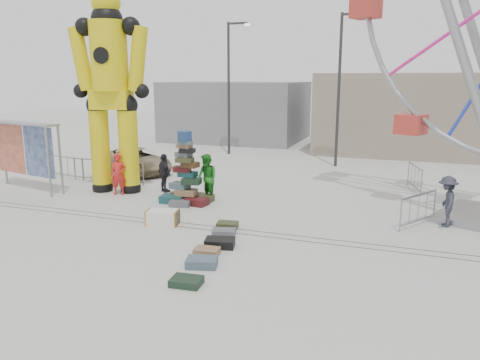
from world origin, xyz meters
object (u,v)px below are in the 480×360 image
(barricade_wheel_back, at_px, (415,178))
(suitcase_tower, at_px, (186,183))
(barricade_dummy_c, at_px, (121,174))
(parked_suv, at_px, (137,160))
(pedestrian_black, at_px, (164,173))
(lamp_post_left, at_px, (230,82))
(crash_test_dummy, at_px, (111,85))
(pedestrian_red, at_px, (118,174))
(lamp_post_right, at_px, (341,83))
(steamer_trunk, at_px, (163,218))
(banner_scaffold, at_px, (23,139))
(barricade_wheel_front, at_px, (418,210))
(barricade_dummy_a, at_px, (68,168))
(barricade_dummy_b, at_px, (92,170))
(pedestrian_green, at_px, (207,178))
(pedestrian_grey, at_px, (447,201))

(barricade_wheel_back, bearing_deg, suitcase_tower, -73.26)
(barricade_dummy_c, relative_size, parked_suv, 0.45)
(pedestrian_black, bearing_deg, lamp_post_left, -48.55)
(crash_test_dummy, relative_size, pedestrian_red, 4.95)
(lamp_post_right, xyz_separation_m, steamer_trunk, (-3.94, -12.38, -4.24))
(pedestrian_red, height_order, parked_suv, pedestrian_red)
(crash_test_dummy, bearing_deg, barricade_wheel_back, 9.19)
(lamp_post_right, bearing_deg, banner_scaffold, -139.76)
(steamer_trunk, bearing_deg, lamp_post_right, 61.11)
(suitcase_tower, xyz_separation_m, pedestrian_black, (-1.61, 1.21, 0.04))
(barricade_wheel_front, xyz_separation_m, pedestrian_black, (-10.02, 1.32, 0.27))
(suitcase_tower, height_order, barricade_wheel_back, suitcase_tower)
(lamp_post_right, xyz_separation_m, barricade_dummy_a, (-11.65, -7.59, -3.93))
(barricade_dummy_c, relative_size, pedestrian_red, 1.17)
(banner_scaffold, distance_m, barricade_dummy_b, 3.26)
(pedestrian_red, xyz_separation_m, parked_suv, (-1.77, 4.26, -0.23))
(barricade_dummy_b, xyz_separation_m, barricade_wheel_front, (14.15, -1.98, 0.00))
(lamp_post_left, height_order, barricade_wheel_back, lamp_post_left)
(suitcase_tower, height_order, pedestrian_red, suitcase_tower)
(pedestrian_red, distance_m, pedestrian_green, 3.90)
(barricade_wheel_front, bearing_deg, pedestrian_red, 120.28)
(pedestrian_red, bearing_deg, lamp_post_left, 61.56)
(pedestrian_green, height_order, pedestrian_grey, pedestrian_green)
(lamp_post_right, xyz_separation_m, pedestrian_red, (-7.61, -9.39, -3.63))
(lamp_post_left, bearing_deg, banner_scaffold, -111.87)
(steamer_trunk, distance_m, pedestrian_black, 4.56)
(lamp_post_right, height_order, crash_test_dummy, crash_test_dummy)
(pedestrian_black, relative_size, pedestrian_grey, 0.98)
(suitcase_tower, bearing_deg, barricade_dummy_b, 161.96)
(barricade_dummy_c, bearing_deg, barricade_dummy_b, 149.82)
(steamer_trunk, height_order, barricade_dummy_a, barricade_dummy_a)
(lamp_post_right, distance_m, barricade_wheel_back, 7.14)
(suitcase_tower, distance_m, barricade_dummy_c, 4.24)
(pedestrian_red, bearing_deg, barricade_dummy_b, 121.43)
(suitcase_tower, height_order, barricade_dummy_c, suitcase_tower)
(barricade_wheel_back, xyz_separation_m, parked_suv, (-13.29, -0.63, 0.07))
(steamer_trunk, relative_size, barricade_wheel_front, 0.52)
(steamer_trunk, height_order, pedestrian_grey, pedestrian_grey)
(barricade_wheel_back, distance_m, pedestrian_red, 12.52)
(barricade_dummy_a, xyz_separation_m, pedestrian_black, (5.61, -0.78, 0.27))
(barricade_dummy_a, height_order, barricade_dummy_b, same)
(barricade_dummy_a, bearing_deg, pedestrian_green, -0.96)
(barricade_dummy_b, distance_m, pedestrian_red, 3.08)
(pedestrian_grey, bearing_deg, parked_suv, -108.61)
(barricade_dummy_c, xyz_separation_m, pedestrian_grey, (13.21, -1.36, 0.29))
(barricade_wheel_front, relative_size, pedestrian_green, 1.06)
(barricade_wheel_back, bearing_deg, lamp_post_left, -135.42)
(banner_scaffold, xyz_separation_m, pedestrian_red, (4.21, 0.61, -1.34))
(lamp_post_left, height_order, barricade_wheel_front, lamp_post_left)
(barricade_dummy_c, height_order, pedestrian_black, pedestrian_black)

